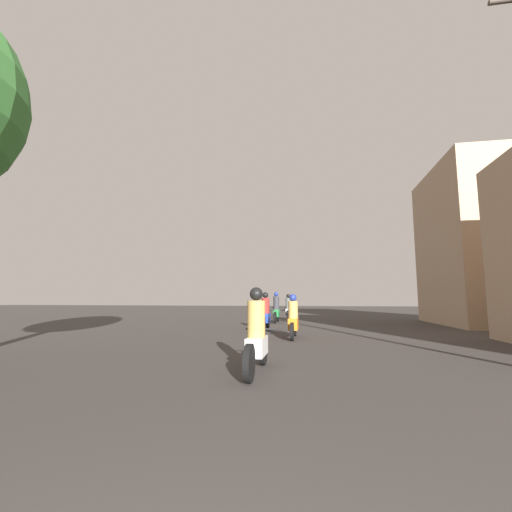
% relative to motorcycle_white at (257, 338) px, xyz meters
% --- Properties ---
extents(motorcycle_white, '(0.60, 2.09, 1.52)m').
position_rel_motorcycle_white_xyz_m(motorcycle_white, '(0.00, 0.00, 0.00)').
color(motorcycle_white, black).
rests_on(motorcycle_white, ground_plane).
extents(motorcycle_orange, '(0.60, 2.01, 1.46)m').
position_rel_motorcycle_white_xyz_m(motorcycle_orange, '(0.31, 5.46, -0.03)').
color(motorcycle_orange, black).
rests_on(motorcycle_orange, ground_plane).
extents(motorcycle_blue, '(0.60, 2.00, 1.57)m').
position_rel_motorcycle_white_xyz_m(motorcycle_blue, '(-0.98, 7.95, 0.02)').
color(motorcycle_blue, black).
rests_on(motorcycle_blue, ground_plane).
extents(motorcycle_green, '(0.60, 2.02, 1.66)m').
position_rel_motorcycle_white_xyz_m(motorcycle_green, '(-1.07, 12.77, 0.05)').
color(motorcycle_green, black).
rests_on(motorcycle_green, ground_plane).
extents(motorcycle_silver, '(0.60, 2.00, 1.59)m').
position_rel_motorcycle_white_xyz_m(motorcycle_silver, '(-0.61, 15.33, 0.02)').
color(motorcycle_silver, black).
rests_on(motorcycle_silver, ground_plane).
extents(building_right_far, '(5.36, 6.87, 8.07)m').
position_rel_motorcycle_white_xyz_m(building_right_far, '(9.90, 12.76, 3.42)').
color(building_right_far, tan).
rests_on(building_right_far, ground_plane).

